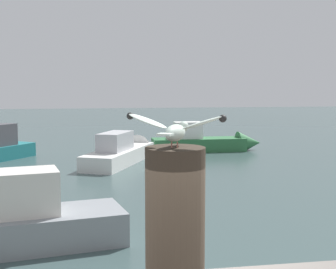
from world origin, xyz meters
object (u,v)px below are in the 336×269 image
at_px(mooring_post, 175,225).
at_px(boat_white, 125,151).
at_px(seagull, 175,128).
at_px(boat_green, 210,142).

xyz_separation_m(mooring_post, boat_white, (0.91, 15.76, -1.76)).
bearing_deg(seagull, boat_white, 86.70).
bearing_deg(seagull, boat_green, 74.47).
xyz_separation_m(seagull, boat_white, (0.91, 15.76, -2.33)).
xyz_separation_m(seagull, boat_green, (4.98, 17.93, -2.33)).
distance_m(mooring_post, seagull, 0.58).
xyz_separation_m(boat_green, boat_white, (-4.07, -2.16, -0.01)).
height_order(mooring_post, seagull, seagull).
distance_m(mooring_post, boat_green, 18.69).
relative_size(mooring_post, boat_green, 0.18).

